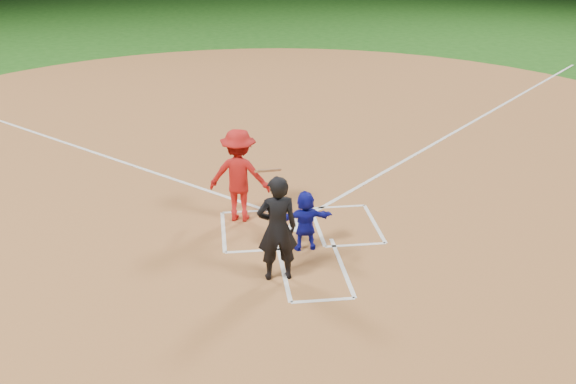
{
  "coord_description": "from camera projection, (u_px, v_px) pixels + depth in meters",
  "views": [
    {
      "loc": [
        -1.71,
        -11.87,
        5.95
      ],
      "look_at": [
        -0.3,
        -0.4,
        1.0
      ],
      "focal_mm": 40.0,
      "sensor_mm": 36.0,
      "label": 1
    }
  ],
  "objects": [
    {
      "name": "home_plate_dirt",
      "position": [
        272.0,
        138.0,
        18.84
      ],
      "size": [
        28.0,
        28.0,
        0.01
      ],
      "primitive_type": "cylinder",
      "color": "#9C6033",
      "rests_on": "ground"
    },
    {
      "name": "catcher",
      "position": [
        305.0,
        221.0,
        12.28
      ],
      "size": [
        1.13,
        0.41,
        1.2
      ],
      "primitive_type": "imported",
      "rotation": [
        0.0,
        0.0,
        3.19
      ],
      "color": "#1418A5",
      "rests_on": "home_plate_dirt"
    },
    {
      "name": "chalk_markings",
      "position": [
        274.0,
        145.0,
        18.18
      ],
      "size": [
        28.35,
        17.32,
        0.01
      ],
      "color": "white",
      "rests_on": "home_plate_dirt"
    },
    {
      "name": "umpire",
      "position": [
        277.0,
        228.0,
        11.12
      ],
      "size": [
        0.74,
        0.51,
        1.95
      ],
      "primitive_type": "imported",
      "rotation": [
        0.0,
        0.0,
        3.2
      ],
      "color": "black",
      "rests_on": "home_plate_dirt"
    },
    {
      "name": "batter_at_plate",
      "position": [
        239.0,
        175.0,
        13.36
      ],
      "size": [
        1.63,
        1.03,
        1.99
      ],
      "color": "red",
      "rests_on": "home_plate_dirt"
    },
    {
      "name": "ground",
      "position": [
        300.0,
        228.0,
        13.37
      ],
      "size": [
        120.0,
        120.0,
        0.0
      ],
      "primitive_type": "plane",
      "color": "#1B5014",
      "rests_on": "ground"
    },
    {
      "name": "home_plate",
      "position": [
        300.0,
        227.0,
        13.36
      ],
      "size": [
        0.6,
        0.6,
        0.02
      ],
      "primitive_type": "cylinder",
      "rotation": [
        0.0,
        0.0,
        3.14
      ],
      "color": "white",
      "rests_on": "home_plate_dirt"
    }
  ]
}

